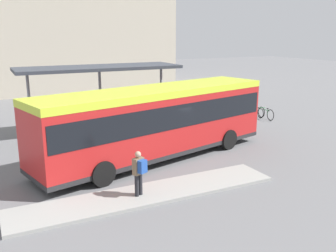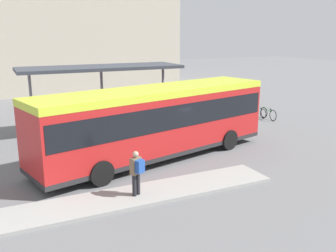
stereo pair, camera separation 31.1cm
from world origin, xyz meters
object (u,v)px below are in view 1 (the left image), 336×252
Objects in this scene: bicycle_white at (257,112)px; potted_planter_near_shelter at (62,135)px; pedestrian_waiting at (139,171)px; city_bus at (157,118)px; bicycle_green at (266,113)px.

potted_planter_near_shelter reaches higher than bicycle_white.
pedestrian_waiting is 1.22× the size of potted_planter_near_shelter.
pedestrian_waiting is 15.23m from bicycle_white.
city_bus is 6.78× the size of bicycle_green.
city_bus is at bearing -43.57° from potted_planter_near_shelter.
bicycle_white is at bearing 6.63° from potted_planter_near_shelter.
city_bus is 9.00× the size of potted_planter_near_shelter.
pedestrian_waiting is (-2.41, -3.74, -0.87)m from city_bus.
city_bus is 4.53m from pedestrian_waiting.
pedestrian_waiting reaches higher than bicycle_green.
city_bus reaches higher than bicycle_white.
bicycle_white is (10.02, 5.03, -1.58)m from city_bus.
potted_planter_near_shelter is at bearing 98.19° from bicycle_green.
bicycle_green is 0.87m from bicycle_white.
bicycle_white is 13.74m from potted_planter_near_shelter.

